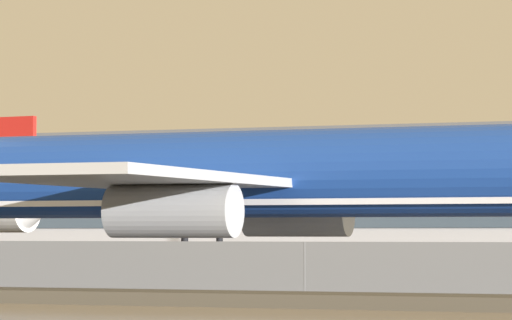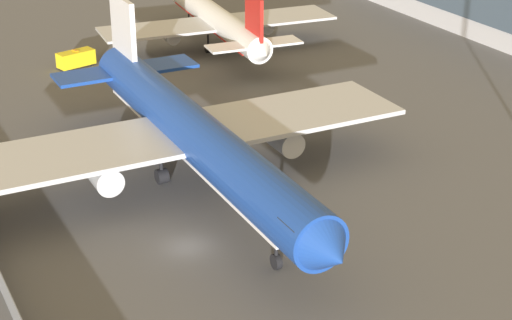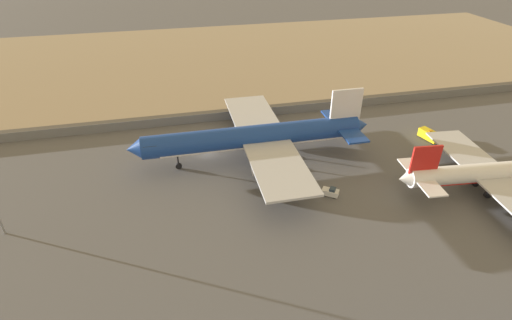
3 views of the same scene
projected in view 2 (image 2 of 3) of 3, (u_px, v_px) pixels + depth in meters
ground_plane at (187, 247)px, 74.66m from camera, size 500.00×500.00×0.00m
perimeter_fence at (0, 281)px, 67.50m from camera, size 280.00×0.10×2.33m
cargo_jet_blue at (193, 134)px, 83.05m from camera, size 52.89×45.26×14.96m
passenger_jet_white_red at (216, 19)px, 126.82m from camera, size 40.98×35.59×11.34m
baggage_tug at (285, 117)px, 100.56m from camera, size 3.53×3.18×1.80m
ops_van at (77, 58)px, 119.57m from camera, size 3.35×5.56×2.48m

